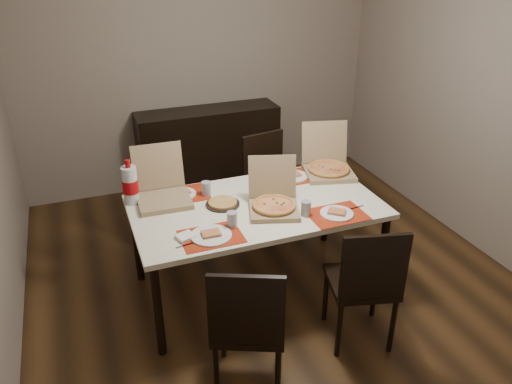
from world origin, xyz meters
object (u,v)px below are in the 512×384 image
pizza_box_center (274,202)px  chair_far_right (269,180)px  dining_table (256,212)px  chair_far_left (172,195)px  soda_bottle (130,185)px  dip_bowl (266,186)px  chair_near_right (365,281)px  chair_near_left (248,323)px  sideboard (209,150)px

pizza_box_center → chair_far_right: bearing=69.3°
dining_table → chair_far_left: bearing=118.9°
dining_table → soda_bottle: soda_bottle is taller
dip_bowl → soda_bottle: bearing=173.4°
chair_near_right → pizza_box_center: bearing=116.6°
chair_far_left → chair_far_right: size_ratio=1.00×
chair_near_left → chair_near_right: same height
chair_near_left → chair_near_right: (0.84, 0.10, 0.00)m
chair_near_right → pizza_box_center: (-0.35, 0.70, 0.29)m
sideboard → soda_bottle: size_ratio=4.39×
pizza_box_center → dip_bowl: size_ratio=3.77×
dining_table → soda_bottle: size_ratio=5.26×
chair_near_left → chair_far_left: bearing=91.9°
dining_table → chair_far_right: (0.44, 0.81, -0.17)m
chair_near_left → pizza_box_center: 0.99m
chair_far_left → chair_far_right: bearing=-1.2°
dining_table → chair_near_right: size_ratio=1.94×
dining_table → pizza_box_center: (0.09, -0.11, 0.12)m
pizza_box_center → soda_bottle: 1.04m
pizza_box_center → soda_bottle: size_ratio=1.38×
chair_far_left → soda_bottle: soda_bottle is taller
chair_near_left → soda_bottle: size_ratio=2.72×
chair_far_left → pizza_box_center: 1.13m
chair_near_right → chair_far_right: 1.63m
chair_far_left → chair_near_right: bearing=-61.3°
chair_near_right → chair_far_left: bearing=118.7°
sideboard → soda_bottle: (-1.01, -1.53, 0.44)m
chair_near_left → dip_bowl: 1.30m
pizza_box_center → chair_far_left: bearing=120.2°
dining_table → chair_far_left: 0.96m
sideboard → soda_bottle: soda_bottle is taller
dining_table → soda_bottle: (-0.84, 0.34, 0.21)m
chair_near_left → chair_far_left: size_ratio=1.00×
chair_far_right → soda_bottle: bearing=-159.9°
dining_table → dip_bowl: size_ratio=14.42×
sideboard → dip_bowl: bearing=-90.1°
chair_far_left → soda_bottle: (-0.38, -0.49, 0.38)m
dining_table → pizza_box_center: pizza_box_center is taller
pizza_box_center → dip_bowl: pizza_box_center is taller
dining_table → pizza_box_center: size_ratio=3.82×
chair_far_left → chair_far_right: 0.90m
chair_near_left → dip_bowl: size_ratio=7.45×
chair_far_right → dining_table: bearing=-118.5°
chair_near_left → dining_table: bearing=66.5°
dip_bowl → soda_bottle: (-1.01, 0.12, 0.13)m
chair_far_left → dining_table: bearing=-61.1°
dining_table → chair_far_right: bearing=61.5°
chair_near_left → chair_far_right: size_ratio=1.00×
chair_far_left → chair_near_left: bearing=-88.1°
chair_near_left → chair_near_right: bearing=6.8°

